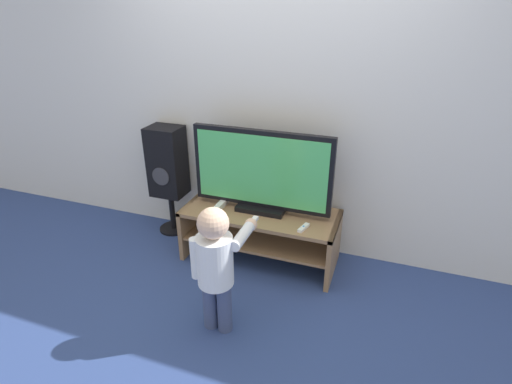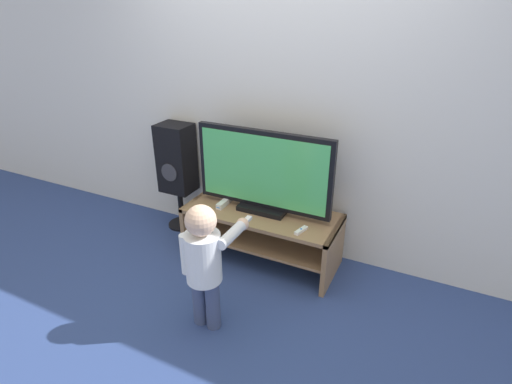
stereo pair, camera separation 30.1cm
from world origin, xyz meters
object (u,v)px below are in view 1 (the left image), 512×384
television (262,173)px  child (216,261)px  game_console (221,204)px  speaker_tower (167,165)px  remote_primary (304,228)px

television → child: television is taller
television → game_console: (-0.33, -0.06, -0.30)m
game_console → speaker_tower: (-0.60, 0.20, 0.19)m
child → speaker_tower: size_ratio=0.89×
child → remote_primary: bearing=60.4°
game_console → remote_primary: bearing=-9.4°
television → speaker_tower: bearing=171.2°
television → game_console: size_ratio=5.66×
game_console → remote_primary: size_ratio=1.46×
game_console → remote_primary: game_console is taller
television → remote_primary: bearing=-24.3°
remote_primary → television: bearing=155.7°
television → speaker_tower: size_ratio=1.10×
game_console → child: bearing=-67.8°
speaker_tower → child: bearing=-47.1°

